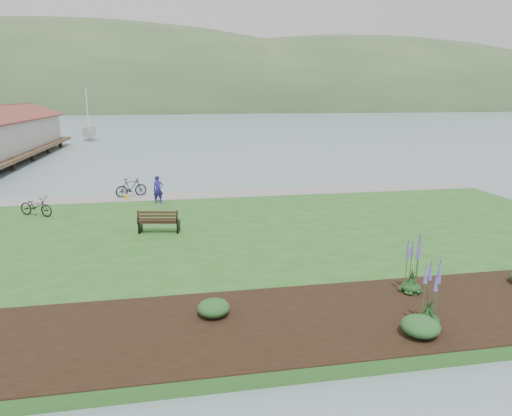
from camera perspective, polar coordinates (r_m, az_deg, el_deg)
The scene contains 15 objects.
ground at distance 21.93m, azimuth -3.02°, elevation -3.09°, with size 600.00×600.00×0.00m, color gray.
lawn at distance 19.98m, azimuth -2.29°, elevation -4.21°, with size 34.00×20.00×0.40m, color #285E21.
shoreline_path at distance 28.46m, azimuth -4.81°, elevation 1.73°, with size 34.00×2.20×0.03m, color gray.
garden_bed at distance 13.73m, azimuth 15.35°, elevation -12.52°, with size 24.00×4.40×0.04m, color black.
far_hillside at distance 192.24m, azimuth -3.61°, elevation 12.04°, with size 580.00×80.00×38.00m, color #395530, non-canonical shape.
park_bench at distance 20.81m, azimuth -12.08°, elevation -1.61°, with size 1.87×1.02×1.10m.
person at distance 26.48m, azimuth -12.16°, elevation 2.56°, with size 0.68×0.46×1.86m, color navy.
bicycle_a at distance 25.79m, azimuth -25.80°, elevation 0.21°, with size 1.96×0.68×1.03m, color black.
bicycle_b at distance 28.65m, azimuth -15.34°, elevation 2.48°, with size 1.88×0.54×1.13m, color black.
sailboat at distance 70.93m, azimuth -20.03°, elevation 7.95°, with size 8.84×9.00×23.31m, color silver.
pannier at distance 27.93m, azimuth -15.88°, elevation 1.28°, with size 0.17×0.27×0.29m, color gold.
echium_0 at distance 13.02m, azimuth 20.96°, elevation -10.37°, with size 0.62×0.62×2.06m.
echium_1 at distance 14.99m, azimuth 18.99°, elevation -6.90°, with size 0.62×0.62×2.09m.
shrub_0 at distance 13.04m, azimuth -5.32°, elevation -12.32°, with size 0.91×0.91×0.45m, color #1E4C21.
shrub_1 at distance 12.73m, azimuth 19.86°, elevation -13.74°, with size 0.99×0.99×0.49m, color #1E4C21.
Camera 1 is at (-2.60, -20.80, 6.43)m, focal length 32.00 mm.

